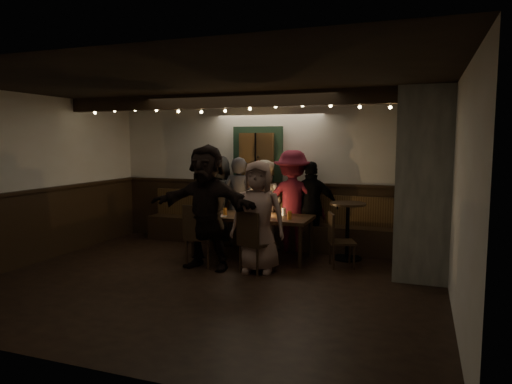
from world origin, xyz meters
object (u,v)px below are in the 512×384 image
at_px(person_e, 312,207).
at_px(person_f, 207,207).
at_px(high_top, 347,224).
at_px(person_b, 239,202).
at_px(chair_near_left, 199,232).
at_px(dining_table, 252,219).
at_px(chair_near_right, 252,238).
at_px(chair_end, 337,237).
at_px(person_d, 292,201).
at_px(person_a, 218,200).
at_px(person_c, 263,204).
at_px(person_g, 258,217).

bearing_deg(person_e, person_f, 36.88).
distance_m(high_top, person_b, 1.98).
bearing_deg(person_e, chair_near_left, 34.36).
height_order(dining_table, chair_near_right, chair_near_right).
distance_m(chair_end, person_b, 2.06).
height_order(chair_near_left, chair_end, chair_near_left).
bearing_deg(person_d, chair_end, 125.77).
bearing_deg(person_e, dining_table, 27.33).
bearing_deg(dining_table, chair_near_left, -123.15).
bearing_deg(person_a, person_d, -161.37).
distance_m(person_b, person_c, 0.44).
distance_m(dining_table, person_e, 1.11).
bearing_deg(person_c, person_a, 3.30).
relative_size(dining_table, chair_near_right, 2.15).
height_order(chair_near_right, high_top, high_top).
distance_m(person_a, person_e, 1.75).
distance_m(person_a, person_f, 1.63).
xyz_separation_m(person_a, person_c, (0.89, -0.03, -0.04)).
xyz_separation_m(person_c, person_d, (0.54, -0.03, 0.09)).
xyz_separation_m(person_d, person_f, (-0.90, -1.48, 0.05)).
bearing_deg(person_a, chair_end, -178.94).
bearing_deg(person_d, person_b, -11.39).
bearing_deg(person_d, person_e, 175.66).
distance_m(chair_end, person_c, 1.69).
bearing_deg(chair_near_right, person_e, 72.64).
relative_size(person_b, person_d, 0.93).
distance_m(person_c, person_g, 1.50).
relative_size(chair_near_right, person_c, 0.58).
distance_m(chair_near_right, person_c, 1.62).
bearing_deg(chair_end, chair_near_left, -159.95).
bearing_deg(person_g, person_b, 114.90).
distance_m(chair_near_left, person_a, 1.62).
distance_m(dining_table, person_f, 0.95).
distance_m(dining_table, person_a, 1.20).
bearing_deg(chair_near_right, chair_near_left, 178.04).
relative_size(person_d, person_g, 1.08).
distance_m(dining_table, chair_near_right, 0.91).
bearing_deg(chair_end, dining_table, 175.68).
height_order(chair_near_left, person_g, person_g).
distance_m(dining_table, chair_near_left, 0.97).
bearing_deg(person_b, chair_near_left, 88.76).
height_order(high_top, person_c, person_c).
height_order(dining_table, person_c, person_c).
xyz_separation_m(dining_table, person_f, (-0.41, -0.80, 0.29)).
height_order(chair_near_right, person_f, person_f).
bearing_deg(high_top, person_d, 165.33).
bearing_deg(person_d, person_g, 71.85).
height_order(chair_end, high_top, high_top).
height_order(person_c, person_e, person_c).
bearing_deg(person_f, high_top, 36.14).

